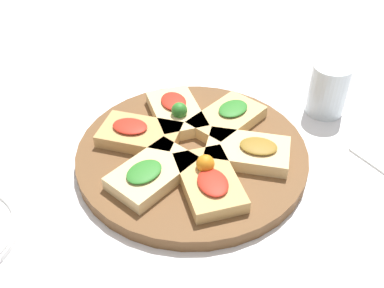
% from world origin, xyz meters
% --- Properties ---
extents(ground_plane, '(3.00, 3.00, 0.00)m').
position_xyz_m(ground_plane, '(0.00, 0.00, 0.00)').
color(ground_plane, white).
extents(serving_board, '(0.42, 0.42, 0.02)m').
position_xyz_m(serving_board, '(0.00, 0.00, 0.01)').
color(serving_board, brown).
rests_on(serving_board, ground_plane).
extents(focaccia_slice_0, '(0.17, 0.15, 0.05)m').
position_xyz_m(focaccia_slice_0, '(0.08, -0.06, 0.04)').
color(focaccia_slice_0, '#E5C689').
rests_on(focaccia_slice_0, serving_board).
extents(focaccia_slice_1, '(0.17, 0.14, 0.03)m').
position_xyz_m(focaccia_slice_1, '(0.09, 0.04, 0.04)').
color(focaccia_slice_1, tan).
rests_on(focaccia_slice_1, serving_board).
extents(focaccia_slice_2, '(0.10, 0.15, 0.03)m').
position_xyz_m(focaccia_slice_2, '(0.01, 0.10, 0.04)').
color(focaccia_slice_2, '#E5C689').
rests_on(focaccia_slice_2, serving_board).
extents(focaccia_slice_3, '(0.17, 0.16, 0.05)m').
position_xyz_m(focaccia_slice_3, '(-0.08, 0.06, 0.04)').
color(focaccia_slice_3, tan).
rests_on(focaccia_slice_3, serving_board).
extents(focaccia_slice_4, '(0.17, 0.14, 0.03)m').
position_xyz_m(focaccia_slice_4, '(-0.09, -0.05, 0.04)').
color(focaccia_slice_4, '#E5C689').
rests_on(focaccia_slice_4, serving_board).
extents(focaccia_slice_5, '(0.10, 0.15, 0.03)m').
position_xyz_m(focaccia_slice_5, '(-0.01, -0.10, 0.04)').
color(focaccia_slice_5, '#DBB775').
rests_on(focaccia_slice_5, serving_board).
extents(water_glass, '(0.08, 0.08, 0.11)m').
position_xyz_m(water_glass, '(-0.13, -0.29, 0.05)').
color(water_glass, silver).
rests_on(water_glass, ground_plane).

